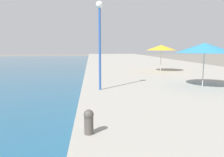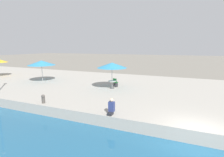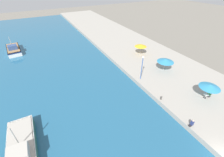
{
  "view_description": "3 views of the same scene",
  "coord_description": "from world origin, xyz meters",
  "px_view_note": "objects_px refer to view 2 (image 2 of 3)",
  "views": [
    {
      "loc": [
        0.52,
        4.86,
        3.02
      ],
      "look_at": [
        1.5,
        14.86,
        1.58
      ],
      "focal_mm": 35.0,
      "sensor_mm": 36.0,
      "label": 1
    },
    {
      "loc": [
        -9.01,
        0.88,
        4.89
      ],
      "look_at": [
        6.7,
        7.43,
        1.78
      ],
      "focal_mm": 28.0,
      "sensor_mm": 36.0,
      "label": 2
    },
    {
      "loc": [
        -14.07,
        -1.33,
        16.48
      ],
      "look_at": [
        -4.0,
        18.0,
        1.38
      ],
      "focal_mm": 24.0,
      "sensor_mm": 36.0,
      "label": 3
    }
  ],
  "objects_px": {
    "cafe_umbrella_pink": "(112,65)",
    "mooring_bollard": "(43,99)",
    "cafe_table": "(112,83)",
    "cafe_umbrella_white": "(42,63)",
    "cafe_chair_left": "(116,84)",
    "person_at_quay": "(111,107)"
  },
  "relations": [
    {
      "from": "cafe_umbrella_pink",
      "to": "mooring_bollard",
      "type": "distance_m",
      "value": 7.16
    },
    {
      "from": "cafe_table",
      "to": "cafe_umbrella_white",
      "type": "bearing_deg",
      "value": 89.2
    },
    {
      "from": "cafe_chair_left",
      "to": "person_at_quay",
      "type": "height_order",
      "value": "person_at_quay"
    },
    {
      "from": "cafe_umbrella_white",
      "to": "mooring_bollard",
      "type": "bearing_deg",
      "value": -135.7
    },
    {
      "from": "cafe_chair_left",
      "to": "person_at_quay",
      "type": "distance_m",
      "value": 7.45
    },
    {
      "from": "cafe_umbrella_pink",
      "to": "cafe_chair_left",
      "type": "relative_size",
      "value": 3.23
    },
    {
      "from": "cafe_chair_left",
      "to": "person_at_quay",
      "type": "xyz_separation_m",
      "value": [
        -7.02,
        -2.48,
        0.12
      ]
    },
    {
      "from": "cafe_umbrella_pink",
      "to": "cafe_table",
      "type": "distance_m",
      "value": 1.79
    },
    {
      "from": "cafe_table",
      "to": "mooring_bollard",
      "type": "bearing_deg",
      "value": 155.47
    },
    {
      "from": "cafe_umbrella_white",
      "to": "cafe_chair_left",
      "type": "relative_size",
      "value": 3.5
    },
    {
      "from": "person_at_quay",
      "to": "cafe_table",
      "type": "bearing_deg",
      "value": 22.25
    },
    {
      "from": "cafe_table",
      "to": "cafe_chair_left",
      "type": "distance_m",
      "value": 0.75
    },
    {
      "from": "cafe_table",
      "to": "cafe_umbrella_pink",
      "type": "bearing_deg",
      "value": -160.99
    },
    {
      "from": "cafe_table",
      "to": "cafe_chair_left",
      "type": "height_order",
      "value": "cafe_chair_left"
    },
    {
      "from": "person_at_quay",
      "to": "cafe_umbrella_white",
      "type": "bearing_deg",
      "value": 61.21
    },
    {
      "from": "cafe_umbrella_pink",
      "to": "cafe_umbrella_white",
      "type": "bearing_deg",
      "value": 88.96
    },
    {
      "from": "person_at_quay",
      "to": "cafe_umbrella_pink",
      "type": "bearing_deg",
      "value": 22.27
    },
    {
      "from": "mooring_bollard",
      "to": "cafe_umbrella_white",
      "type": "bearing_deg",
      "value": 44.3
    },
    {
      "from": "cafe_umbrella_white",
      "to": "mooring_bollard",
      "type": "relative_size",
      "value": 4.86
    },
    {
      "from": "cafe_chair_left",
      "to": "cafe_umbrella_white",
      "type": "bearing_deg",
      "value": -168.58
    },
    {
      "from": "cafe_umbrella_pink",
      "to": "person_at_quay",
      "type": "xyz_separation_m",
      "value": [
        -6.27,
        -2.57,
        -1.88
      ]
    },
    {
      "from": "cafe_chair_left",
      "to": "mooring_bollard",
      "type": "height_order",
      "value": "cafe_chair_left"
    }
  ]
}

